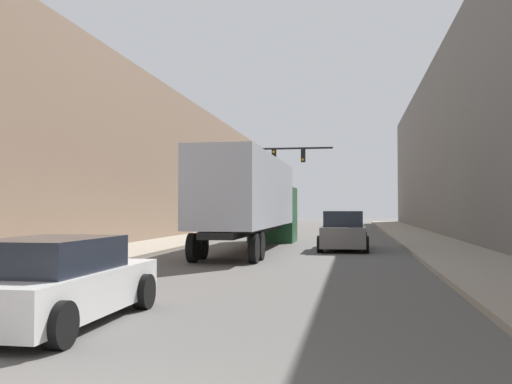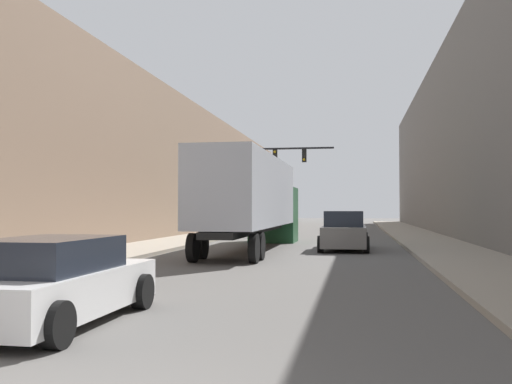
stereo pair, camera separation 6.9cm
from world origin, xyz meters
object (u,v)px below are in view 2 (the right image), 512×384
Objects in this scene: sedan_car at (55,282)px; semi_truck at (255,199)px; suv_car at (344,231)px; traffic_signal_gantry at (267,172)px.

semi_truck is at bearing 88.80° from sedan_car.
suv_car is at bearing 10.95° from semi_truck.
semi_truck reaches higher than sedan_car.
semi_truck is 3.34× the size of sedan_car.
traffic_signal_gantry is at bearing 92.47° from sedan_car.
traffic_signal_gantry is at bearing 112.49° from suv_car.
traffic_signal_gantry is (-1.66, 14.17, 2.07)m from semi_truck.
traffic_signal_gantry reaches higher than sedan_car.
suv_car is (3.90, 0.75, -1.45)m from semi_truck.
semi_truck is at bearing -169.05° from suv_car.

